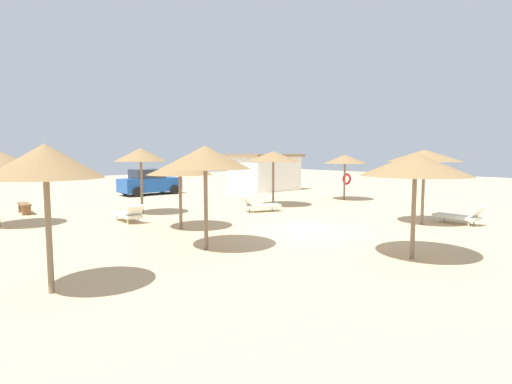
# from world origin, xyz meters

# --- Properties ---
(ground_plane) EXTENTS (80.00, 80.00, 0.00)m
(ground_plane) POSITION_xyz_m (0.00, 0.00, 0.00)
(ground_plane) COLOR #D1B284
(parasol_0) EXTENTS (2.35, 2.35, 3.03)m
(parasol_0) POSITION_xyz_m (-2.82, 7.76, 2.71)
(parasol_0) COLOR #75604C
(parasol_0) RESTS_ON ground
(parasol_1) EXTENTS (2.81, 2.81, 2.94)m
(parasol_1) POSITION_xyz_m (4.40, -1.91, 2.69)
(parasol_1) COLOR #75604C
(parasol_1) RESTS_ON ground
(parasol_3) EXTENTS (2.81, 2.81, 2.89)m
(parasol_3) POSITION_xyz_m (3.71, 5.95, 2.61)
(parasol_3) COLOR #75604C
(parasol_3) RESTS_ON ground
(parasol_4) EXTENTS (2.42, 2.42, 2.55)m
(parasol_4) POSITION_xyz_m (-3.28, 3.45, 2.27)
(parasol_4) COLOR #75604C
(parasol_4) RESTS_ON ground
(parasol_5) EXTENTS (2.61, 2.61, 3.02)m
(parasol_5) POSITION_xyz_m (-4.35, 0.14, 2.68)
(parasol_5) COLOR #75604C
(parasol_5) RESTS_ON ground
(parasol_6) EXTENTS (2.20, 2.20, 3.00)m
(parasol_6) POSITION_xyz_m (-8.79, -0.96, 2.64)
(parasol_6) COLOR #75604C
(parasol_6) RESTS_ON ground
(parasol_7) EXTENTS (2.86, 2.86, 2.81)m
(parasol_7) POSITION_xyz_m (-0.76, -4.31, 2.50)
(parasol_7) COLOR #75604C
(parasol_7) RESTS_ON ground
(parasol_8) EXTENTS (2.51, 2.51, 2.70)m
(parasol_8) POSITION_xyz_m (8.86, 5.25, 2.40)
(parasol_8) COLOR #75604C
(parasol_8) RESTS_ON ground
(lounger_0) EXTENTS (0.69, 1.88, 0.78)m
(lounger_0) POSITION_xyz_m (-4.16, 6.14, 0.32)
(lounger_0) COLOR silver
(lounger_0) RESTS_ON ground
(lounger_1) EXTENTS (0.74, 1.89, 0.79)m
(lounger_1) POSITION_xyz_m (5.63, -2.83, 0.32)
(lounger_1) COLOR silver
(lounger_1) RESTS_ON ground
(lounger_3) EXTENTS (1.97, 1.19, 0.77)m
(lounger_3) POSITION_xyz_m (1.80, 4.81, 0.32)
(lounger_3) COLOR silver
(lounger_3) RESTS_ON ground
(bench_0) EXTENTS (0.48, 1.52, 0.49)m
(bench_0) POSITION_xyz_m (-6.90, 11.44, 0.35)
(bench_0) COLOR brown
(bench_0) RESTS_ON ground
(parked_car) EXTENTS (4.05, 2.07, 1.72)m
(parked_car) POSITION_xyz_m (1.37, 15.66, 0.82)
(parked_car) COLOR #194C9E
(parked_car) RESTS_ON ground
(beach_cabana) EXTENTS (4.75, 3.93, 2.72)m
(beach_cabana) POSITION_xyz_m (9.53, 13.20, 1.38)
(beach_cabana) COLOR white
(beach_cabana) RESTS_ON ground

